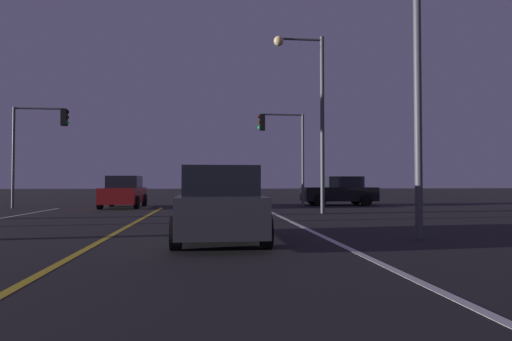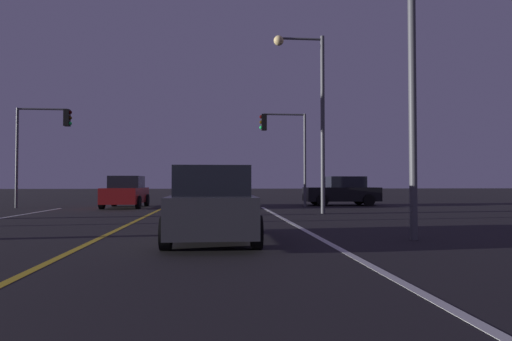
{
  "view_description": "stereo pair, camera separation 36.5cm",
  "coord_description": "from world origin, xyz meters",
  "px_view_note": "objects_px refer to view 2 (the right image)",
  "views": [
    {
      "loc": [
        2.44,
        1.25,
        1.34
      ],
      "look_at": [
        4.51,
        20.39,
        1.87
      ],
      "focal_mm": 31.02,
      "sensor_mm": 36.0,
      "label": 1
    },
    {
      "loc": [
        2.81,
        1.25,
        1.34
      ],
      "look_at": [
        4.51,
        20.39,
        1.87
      ],
      "focal_mm": 31.02,
      "sensor_mm": 36.0,
      "label": 2
    }
  ],
  "objects_px": {
    "car_crossing_side": "(342,191)",
    "traffic_light_near_left": "(44,134)",
    "street_lamp_right_near": "(388,36)",
    "car_lead_same_lane": "(212,205)",
    "traffic_light_near_right": "(283,138)",
    "car_ahead_far": "(218,192)",
    "car_oncoming": "(126,192)",
    "street_lamp_right_far": "(311,100)"
  },
  "relations": [
    {
      "from": "car_ahead_far",
      "to": "street_lamp_right_near",
      "type": "relative_size",
      "value": 0.58
    },
    {
      "from": "traffic_light_near_right",
      "to": "street_lamp_right_far",
      "type": "height_order",
      "value": "street_lamp_right_far"
    },
    {
      "from": "traffic_light_near_left",
      "to": "street_lamp_right_near",
      "type": "height_order",
      "value": "street_lamp_right_near"
    },
    {
      "from": "car_crossing_side",
      "to": "street_lamp_right_near",
      "type": "distance_m",
      "value": 16.29
    },
    {
      "from": "car_ahead_far",
      "to": "street_lamp_right_near",
      "type": "distance_m",
      "value": 15.3
    },
    {
      "from": "car_lead_same_lane",
      "to": "traffic_light_near_left",
      "type": "relative_size",
      "value": 0.81
    },
    {
      "from": "car_crossing_side",
      "to": "traffic_light_near_right",
      "type": "bearing_deg",
      "value": 16.51
    },
    {
      "from": "traffic_light_near_left",
      "to": "street_lamp_right_far",
      "type": "xyz_separation_m",
      "value": [
        13.29,
        -5.49,
        1.02
      ]
    },
    {
      "from": "car_crossing_side",
      "to": "traffic_light_near_left",
      "type": "bearing_deg",
      "value": 3.76
    },
    {
      "from": "car_crossing_side",
      "to": "traffic_light_near_right",
      "type": "xyz_separation_m",
      "value": [
        -3.68,
        -1.09,
        3.03
      ]
    },
    {
      "from": "traffic_light_near_right",
      "to": "traffic_light_near_left",
      "type": "relative_size",
      "value": 0.98
    },
    {
      "from": "car_oncoming",
      "to": "car_crossing_side",
      "type": "xyz_separation_m",
      "value": [
        12.23,
        1.18,
        0.0
      ]
    },
    {
      "from": "car_ahead_far",
      "to": "street_lamp_right_far",
      "type": "bearing_deg",
      "value": -143.43
    },
    {
      "from": "car_oncoming",
      "to": "traffic_light_near_right",
      "type": "height_order",
      "value": "traffic_light_near_right"
    },
    {
      "from": "car_ahead_far",
      "to": "traffic_light_near_left",
      "type": "distance_m",
      "value": 9.81
    },
    {
      "from": "car_ahead_far",
      "to": "street_lamp_right_far",
      "type": "distance_m",
      "value": 7.87
    },
    {
      "from": "car_oncoming",
      "to": "street_lamp_right_far",
      "type": "bearing_deg",
      "value": 58.88
    },
    {
      "from": "car_oncoming",
      "to": "car_lead_same_lane",
      "type": "bearing_deg",
      "value": 18.64
    },
    {
      "from": "car_oncoming",
      "to": "car_ahead_far",
      "type": "bearing_deg",
      "value": 89.76
    },
    {
      "from": "car_lead_same_lane",
      "to": "traffic_light_near_left",
      "type": "xyz_separation_m",
      "value": [
        -9.1,
        14.19,
        3.12
      ]
    },
    {
      "from": "traffic_light_near_right",
      "to": "street_lamp_right_near",
      "type": "xyz_separation_m",
      "value": [
        0.33,
        -14.35,
        0.95
      ]
    },
    {
      "from": "traffic_light_near_right",
      "to": "car_lead_same_lane",
      "type": "bearing_deg",
      "value": 75.03
    },
    {
      "from": "car_crossing_side",
      "to": "traffic_light_near_left",
      "type": "distance_m",
      "value": 16.89
    },
    {
      "from": "car_lead_same_lane",
      "to": "street_lamp_right_far",
      "type": "relative_size",
      "value": 0.55
    },
    {
      "from": "car_lead_same_lane",
      "to": "traffic_light_near_left",
      "type": "height_order",
      "value": "traffic_light_near_left"
    },
    {
      "from": "street_lamp_right_far",
      "to": "car_ahead_far",
      "type": "bearing_deg",
      "value": -53.43
    },
    {
      "from": "car_oncoming",
      "to": "traffic_light_near_right",
      "type": "relative_size",
      "value": 0.83
    },
    {
      "from": "car_oncoming",
      "to": "street_lamp_right_far",
      "type": "relative_size",
      "value": 0.55
    },
    {
      "from": "traffic_light_near_left",
      "to": "car_lead_same_lane",
      "type": "bearing_deg",
      "value": -57.33
    },
    {
      "from": "car_lead_same_lane",
      "to": "traffic_light_near_left",
      "type": "bearing_deg",
      "value": 32.67
    },
    {
      "from": "car_lead_same_lane",
      "to": "street_lamp_right_far",
      "type": "height_order",
      "value": "street_lamp_right_far"
    },
    {
      "from": "traffic_light_near_right",
      "to": "street_lamp_right_far",
      "type": "distance_m",
      "value": 5.61
    },
    {
      "from": "street_lamp_right_near",
      "to": "traffic_light_near_right",
      "type": "bearing_deg",
      "value": -88.69
    },
    {
      "from": "car_crossing_side",
      "to": "car_ahead_far",
      "type": "xyz_separation_m",
      "value": [
        -7.27,
        -1.2,
        0.0
      ]
    },
    {
      "from": "car_crossing_side",
      "to": "car_ahead_far",
      "type": "height_order",
      "value": "same"
    },
    {
      "from": "car_lead_same_lane",
      "to": "car_oncoming",
      "type": "bearing_deg",
      "value": 18.64
    },
    {
      "from": "traffic_light_near_left",
      "to": "traffic_light_near_right",
      "type": "bearing_deg",
      "value": 0.0
    },
    {
      "from": "car_lead_same_lane",
      "to": "street_lamp_right_near",
      "type": "bearing_deg",
      "value": -92.27
    },
    {
      "from": "street_lamp_right_near",
      "to": "car_lead_same_lane",
      "type": "bearing_deg",
      "value": -2.27
    },
    {
      "from": "car_lead_same_lane",
      "to": "traffic_light_near_right",
      "type": "bearing_deg",
      "value": -14.97
    },
    {
      "from": "car_lead_same_lane",
      "to": "traffic_light_near_left",
      "type": "distance_m",
      "value": 17.14
    },
    {
      "from": "car_crossing_side",
      "to": "car_lead_same_lane",
      "type": "distance_m",
      "value": 17.01
    }
  ]
}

